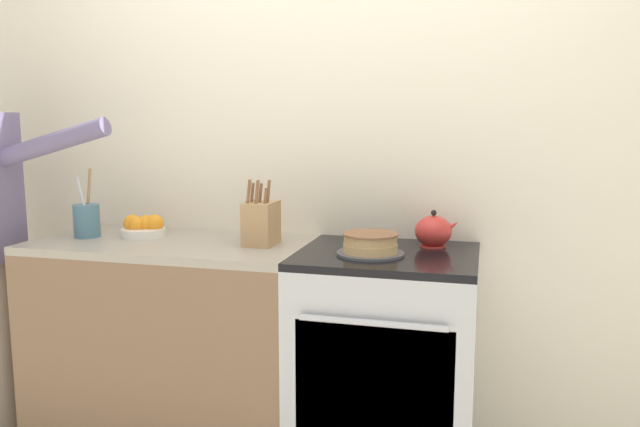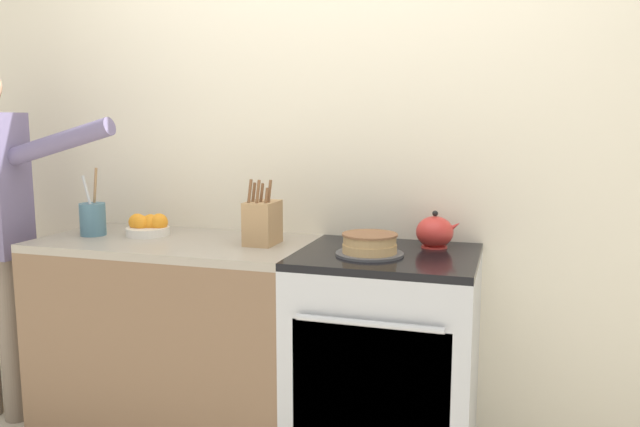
{
  "view_description": "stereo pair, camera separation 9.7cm",
  "coord_description": "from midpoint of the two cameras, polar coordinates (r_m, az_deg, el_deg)",
  "views": [
    {
      "loc": [
        0.67,
        -2.11,
        1.4
      ],
      "look_at": [
        0.03,
        0.28,
        1.04
      ],
      "focal_mm": 35.0,
      "sensor_mm": 36.0,
      "label": 1
    },
    {
      "loc": [
        0.76,
        -2.08,
        1.4
      ],
      "look_at": [
        0.03,
        0.28,
        1.04
      ],
      "focal_mm": 35.0,
      "sensor_mm": 36.0,
      "label": 2
    }
  ],
  "objects": [
    {
      "name": "wall_back",
      "position": [
        2.83,
        2.58,
        6.25
      ],
      "size": [
        8.0,
        0.04,
        2.6
      ],
      "color": "silver",
      "rests_on": "ground_plane"
    },
    {
      "name": "utensil_crock",
      "position": [
        3.01,
        -19.2,
        -0.44
      ],
      "size": [
        0.11,
        0.11,
        0.31
      ],
      "color": "#477084",
      "rests_on": "counter_cabinet"
    },
    {
      "name": "layer_cake",
      "position": [
        2.44,
        5.7,
        -2.89
      ],
      "size": [
        0.27,
        0.27,
        0.09
      ],
      "color": "#4C4C51",
      "rests_on": "stove_range"
    },
    {
      "name": "tea_kettle",
      "position": [
        2.62,
        11.53,
        -1.69
      ],
      "size": [
        0.19,
        0.15,
        0.15
      ],
      "color": "red",
      "rests_on": "stove_range"
    },
    {
      "name": "counter_cabinet",
      "position": [
        2.93,
        -11.95,
        -10.93
      ],
      "size": [
        1.2,
        0.62,
        0.89
      ],
      "color": "brown",
      "rests_on": "ground_plane"
    },
    {
      "name": "stove_range",
      "position": [
        2.62,
        7.08,
        -13.16
      ],
      "size": [
        0.71,
        0.65,
        0.89
      ],
      "color": "#B7BABF",
      "rests_on": "ground_plane"
    },
    {
      "name": "knife_block",
      "position": [
        2.64,
        -4.24,
        -0.8
      ],
      "size": [
        0.12,
        0.17,
        0.28
      ],
      "color": "tan",
      "rests_on": "counter_cabinet"
    },
    {
      "name": "fruit_bowl",
      "position": [
        2.94,
        -14.58,
        -1.14
      ],
      "size": [
        0.19,
        0.19,
        0.1
      ],
      "color": "silver",
      "rests_on": "counter_cabinet"
    }
  ]
}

